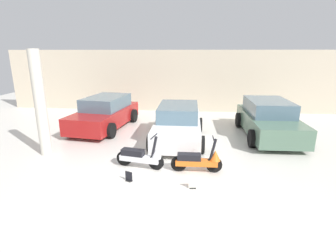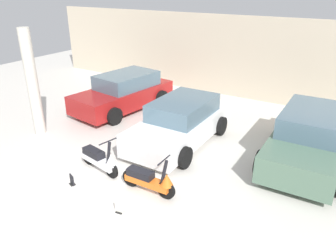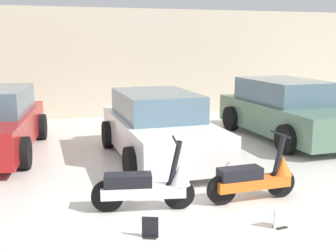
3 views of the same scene
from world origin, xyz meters
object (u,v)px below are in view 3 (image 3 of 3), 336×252
at_px(car_rear_center, 159,127).
at_px(placard_near_left_scooter, 150,228).
at_px(scooter_front_left, 148,186).
at_px(placard_near_right_scooter, 280,219).
at_px(car_rear_right, 287,110).
at_px(scooter_front_right, 256,177).

bearing_deg(car_rear_center, placard_near_left_scooter, -17.73).
height_order(scooter_front_left, placard_near_right_scooter, scooter_front_left).
relative_size(car_rear_center, car_rear_right, 0.94).
bearing_deg(placard_near_left_scooter, scooter_front_left, 77.59).
distance_m(scooter_front_left, placard_near_right_scooter, 1.82).
height_order(scooter_front_left, car_rear_center, car_rear_center).
distance_m(scooter_front_right, car_rear_center, 2.80).
height_order(car_rear_right, placard_near_right_scooter, car_rear_right).
relative_size(car_rear_center, placard_near_right_scooter, 15.08).
xyz_separation_m(scooter_front_right, placard_near_left_scooter, (-1.81, -0.73, -0.24)).
bearing_deg(car_rear_center, scooter_front_right, 15.12).
distance_m(placard_near_left_scooter, placard_near_right_scooter, 1.67).
bearing_deg(placard_near_right_scooter, car_rear_center, 99.35).
relative_size(car_rear_right, placard_near_left_scooter, 16.12).
bearing_deg(placard_near_right_scooter, scooter_front_right, 80.70).
bearing_deg(scooter_front_left, scooter_front_right, 7.13).
xyz_separation_m(scooter_front_left, placard_near_left_scooter, (-0.18, -0.83, -0.24)).
distance_m(car_rear_center, placard_near_right_scooter, 3.71).
relative_size(scooter_front_right, car_rear_right, 0.34).
distance_m(scooter_front_left, car_rear_center, 2.74).
height_order(car_rear_center, placard_near_right_scooter, car_rear_center).
bearing_deg(scooter_front_left, car_rear_center, 81.97).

